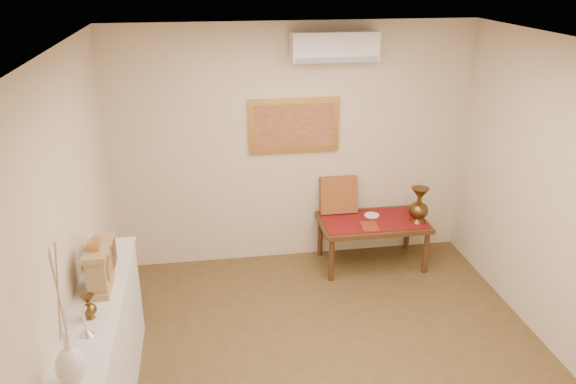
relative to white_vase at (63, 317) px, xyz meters
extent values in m
plane|color=brown|center=(1.81, 0.88, -1.44)|extent=(4.50, 4.50, 0.00)
plane|color=white|center=(1.81, 0.88, 1.26)|extent=(4.50, 4.50, 0.00)
cube|color=beige|center=(1.81, 3.13, -0.09)|extent=(4.00, 0.02, 2.70)
cube|color=beige|center=(-0.19, 0.88, -0.09)|extent=(0.02, 4.50, 2.70)
cube|color=maroon|center=(2.66, 2.76, -0.89)|extent=(1.14, 0.59, 0.01)
cylinder|color=white|center=(2.68, 2.87, -0.88)|extent=(0.17, 0.17, 0.01)
cube|color=maroon|center=(2.57, 2.59, -0.88)|extent=(0.21, 0.27, 0.01)
cube|color=maroon|center=(2.32, 3.04, -0.67)|extent=(0.43, 0.19, 0.44)
cube|color=silver|center=(-0.01, 0.88, -0.97)|extent=(0.35, 2.00, 0.95)
cube|color=silver|center=(-0.01, 0.88, -0.48)|extent=(0.37, 2.02, 0.03)
cube|color=#A48554|center=(0.00, 1.04, -0.44)|extent=(0.16, 0.36, 0.05)
cube|color=#A48554|center=(0.00, 1.04, -0.29)|extent=(0.14, 0.30, 0.25)
cylinder|color=beige|center=(0.08, 1.04, -0.29)|extent=(0.01, 0.17, 0.17)
cylinder|color=gold|center=(0.08, 1.04, -0.29)|extent=(0.01, 0.19, 0.19)
cube|color=#A48554|center=(0.00, 1.04, -0.14)|extent=(0.17, 0.34, 0.04)
cube|color=gold|center=(0.00, 1.04, -0.09)|extent=(0.06, 0.11, 0.07)
cube|color=#A48554|center=(-0.01, 1.39, -0.35)|extent=(0.15, 0.20, 0.22)
cube|color=#492B16|center=(0.07, 1.39, -0.40)|extent=(0.01, 0.17, 0.09)
cube|color=#492B16|center=(0.07, 1.39, -0.30)|extent=(0.01, 0.17, 0.09)
cube|color=#A48554|center=(-0.01, 1.39, -0.23)|extent=(0.16, 0.21, 0.02)
cube|color=#492B16|center=(2.66, 2.76, -0.92)|extent=(1.20, 0.70, 0.05)
cylinder|color=#492B16|center=(2.12, 2.47, -1.19)|extent=(0.06, 0.06, 0.50)
cylinder|color=#492B16|center=(3.20, 2.47, -1.19)|extent=(0.06, 0.06, 0.50)
cylinder|color=#492B16|center=(2.12, 3.05, -1.19)|extent=(0.06, 0.06, 0.50)
cylinder|color=#492B16|center=(3.20, 3.05, -1.19)|extent=(0.06, 0.06, 0.50)
cube|color=gold|center=(1.81, 3.10, 0.16)|extent=(1.00, 0.05, 0.60)
cube|color=#A8653A|center=(1.81, 3.08, 0.16)|extent=(0.88, 0.01, 0.48)
cube|color=silver|center=(2.21, 3.00, 1.01)|extent=(0.90, 0.24, 0.30)
cube|color=gray|center=(2.21, 2.88, 0.89)|extent=(0.86, 0.02, 0.05)
camera|label=1|loc=(0.82, -2.75, 1.81)|focal=35.00mm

